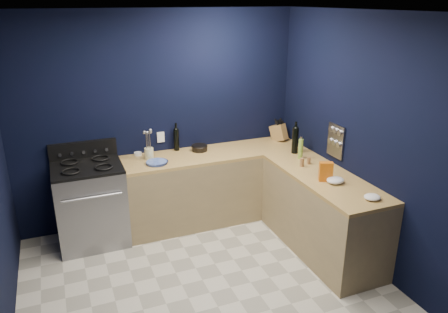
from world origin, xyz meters
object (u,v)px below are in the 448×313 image
gas_range (91,205)px  crouton_bag (326,172)px  plate_stack (157,162)px  utensil_crock (149,153)px  knife_block (279,133)px

gas_range → crouton_bag: (2.29, -1.24, 0.54)m
plate_stack → utensil_crock: utensil_crock is taller
gas_range → utensil_crock: (0.73, 0.09, 0.51)m
gas_range → crouton_bag: 2.66m
gas_range → knife_block: 2.56m
knife_block → crouton_bag: size_ratio=1.04×
plate_stack → knife_block: (1.73, 0.25, 0.09)m
utensil_crock → knife_block: bearing=1.9°
gas_range → utensil_crock: 0.89m
plate_stack → crouton_bag: size_ratio=1.17×
gas_range → knife_block: bearing=3.5°
gas_range → knife_block: size_ratio=4.32×
knife_block → gas_range: bearing=156.4°
utensil_crock → crouton_bag: (1.57, -1.34, 0.04)m
plate_stack → gas_range: bearing=172.5°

